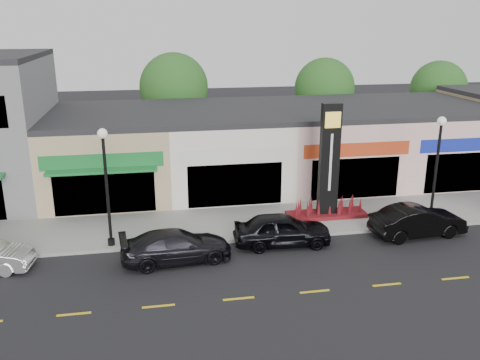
{
  "coord_description": "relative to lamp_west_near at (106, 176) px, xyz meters",
  "views": [
    {
      "loc": [
        -5.96,
        -19.7,
        10.04
      ],
      "look_at": [
        -1.69,
        4.0,
        2.48
      ],
      "focal_mm": 38.0,
      "sensor_mm": 36.0,
      "label": 1
    }
  ],
  "objects": [
    {
      "name": "shop_pink_e",
      "position": [
        20.5,
        8.97,
        -1.08
      ],
      "size": [
        7.0,
        10.01,
        4.8
      ],
      "color": "beige",
      "rests_on": "ground"
    },
    {
      "name": "car_dark_sedan",
      "position": [
        2.9,
        -1.88,
        -2.78
      ],
      "size": [
        2.44,
        4.97,
        1.39
      ],
      "primitive_type": "imported",
      "rotation": [
        0.0,
        0.0,
        1.67
      ],
      "color": "black",
      "rests_on": "ground"
    },
    {
      "name": "tree_rear_mid",
      "position": [
        16.0,
        17.0,
        1.41
      ],
      "size": [
        4.8,
        4.8,
        7.29
      ],
      "color": "#382619",
      "rests_on": "ground"
    },
    {
      "name": "car_black_conv",
      "position": [
        14.6,
        -1.21,
        -2.72
      ],
      "size": [
        1.98,
        4.72,
        1.52
      ],
      "primitive_type": "imported",
      "rotation": [
        0.0,
        0.0,
        1.65
      ],
      "color": "black",
      "rests_on": "ground"
    },
    {
      "name": "ground",
      "position": [
        8.0,
        -2.5,
        -3.48
      ],
      "size": [
        120.0,
        120.0,
        0.0
      ],
      "primitive_type": "plane",
      "color": "black",
      "rests_on": "ground"
    },
    {
      "name": "sidewalk",
      "position": [
        8.0,
        1.85,
        -3.4
      ],
      "size": [
        52.0,
        4.3,
        0.15
      ],
      "primitive_type": "cube",
      "color": "gray",
      "rests_on": "ground"
    },
    {
      "name": "car_black_sedan",
      "position": [
        7.85,
        -1.07,
        -2.71
      ],
      "size": [
        2.01,
        4.59,
        1.54
      ],
      "primitive_type": "imported",
      "rotation": [
        0.0,
        0.0,
        1.53
      ],
      "color": "black",
      "rests_on": "ground"
    },
    {
      "name": "shop_beige",
      "position": [
        -0.5,
        8.96,
        -1.08
      ],
      "size": [
        7.0,
        10.85,
        4.8
      ],
      "color": "tan",
      "rests_on": "ground"
    },
    {
      "name": "pylon_sign",
      "position": [
        11.0,
        1.7,
        -1.2
      ],
      "size": [
        4.2,
        1.3,
        6.0
      ],
      "color": "#580F1A",
      "rests_on": "sidewalk"
    },
    {
      "name": "tree_rear_east",
      "position": [
        26.0,
        17.0,
        1.15
      ],
      "size": [
        4.6,
        4.6,
        6.94
      ],
      "color": "#382619",
      "rests_on": "ground"
    },
    {
      "name": "curb",
      "position": [
        8.0,
        -0.4,
        -3.4
      ],
      "size": [
        52.0,
        0.2,
        0.15
      ],
      "primitive_type": "cube",
      "color": "gray",
      "rests_on": "ground"
    },
    {
      "name": "shop_pink_w",
      "position": [
        13.5,
        8.97,
        -1.08
      ],
      "size": [
        7.0,
        10.01,
        4.8
      ],
      "color": "beige",
      "rests_on": "ground"
    },
    {
      "name": "lamp_east_near",
      "position": [
        16.0,
        0.0,
        0.0
      ],
      "size": [
        0.44,
        0.44,
        5.47
      ],
      "color": "black",
      "rests_on": "sidewalk"
    },
    {
      "name": "lamp_west_near",
      "position": [
        0.0,
        0.0,
        0.0
      ],
      "size": [
        0.44,
        0.44,
        5.47
      ],
      "color": "black",
      "rests_on": "sidewalk"
    },
    {
      "name": "shop_cream",
      "position": [
        6.5,
        8.97,
        -1.08
      ],
      "size": [
        7.0,
        10.01,
        4.8
      ],
      "color": "silver",
      "rests_on": "ground"
    },
    {
      "name": "tree_rear_west",
      "position": [
        4.0,
        17.0,
        1.74
      ],
      "size": [
        5.2,
        5.2,
        7.83
      ],
      "color": "#382619",
      "rests_on": "ground"
    }
  ]
}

